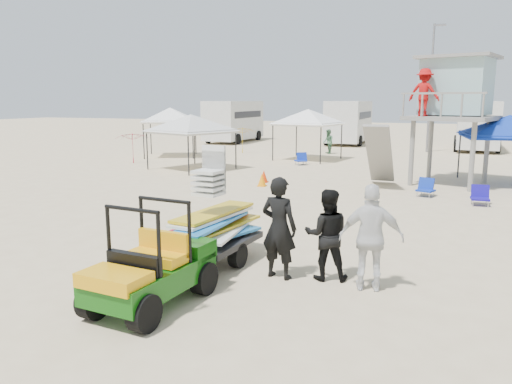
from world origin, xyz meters
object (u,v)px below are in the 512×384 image
(man_left, at_px, (279,228))
(lifeguard_tower, at_px, (451,92))
(surf_trailer, at_px, (213,222))
(utility_cart, at_px, (149,260))
(canopy_blue, at_px, (510,119))

(man_left, distance_m, lifeguard_tower, 13.23)
(surf_trailer, relative_size, man_left, 1.28)
(utility_cart, relative_size, surf_trailer, 0.94)
(utility_cart, bearing_deg, lifeguard_tower, 73.79)
(surf_trailer, height_order, man_left, surf_trailer)
(surf_trailer, distance_m, lifeguard_tower, 13.37)
(surf_trailer, xyz_separation_m, canopy_blue, (6.46, 12.95, 1.74))
(utility_cart, relative_size, man_left, 1.19)
(lifeguard_tower, distance_m, canopy_blue, 2.49)
(man_left, xyz_separation_m, lifeguard_tower, (2.75, 12.66, 2.67))
(canopy_blue, bearing_deg, surf_trailer, -116.51)
(lifeguard_tower, bearing_deg, surf_trailer, -109.05)
(surf_trailer, bearing_deg, utility_cart, -90.08)
(man_left, height_order, lifeguard_tower, lifeguard_tower)
(surf_trailer, distance_m, canopy_blue, 14.58)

